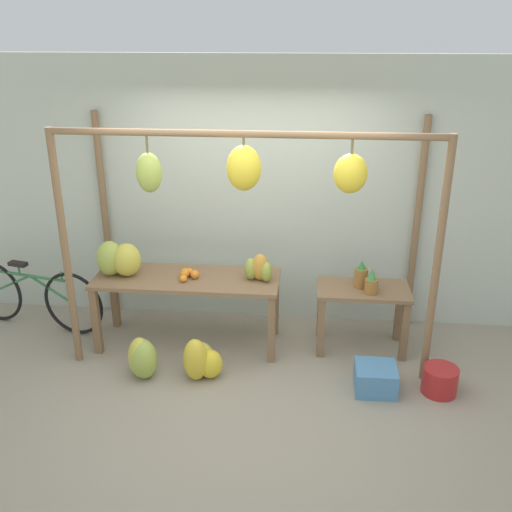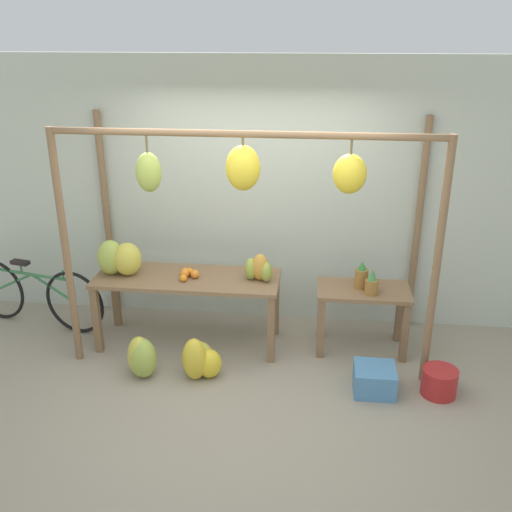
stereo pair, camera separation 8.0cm
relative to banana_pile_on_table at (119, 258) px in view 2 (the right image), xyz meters
The scene contains 14 objects.
ground_plane 1.80m from the banana_pile_on_table, 32.75° to the right, with size 20.00×20.00×0.00m, color gray.
shop_wall_back 1.58m from the banana_pile_on_table, 29.50° to the left, with size 8.00×0.08×2.80m.
stall_awning 1.57m from the banana_pile_on_table, ahead, with size 3.37×1.22×2.25m.
display_table_main 0.72m from the banana_pile_on_table, ahead, with size 1.83×0.65×0.74m.
display_table_side 2.44m from the banana_pile_on_table, ahead, with size 0.90×0.51×0.66m.
banana_pile_on_table is the anchor object (origin of this frame).
orange_pile 0.69m from the banana_pile_on_table, ahead, with size 0.19×0.23×0.09m.
pineapple_cluster 2.42m from the banana_pile_on_table, ahead, with size 0.22×0.26×0.28m.
banana_pile_ground_left 1.03m from the banana_pile_on_table, 60.33° to the right, with size 0.38×0.37×0.41m.
banana_pile_ground_right 1.31m from the banana_pile_on_table, 32.95° to the right, with size 0.41×0.38×0.42m.
fruit_crate_white 2.69m from the banana_pile_on_table, 14.42° to the right, with size 0.36×0.35×0.24m.
blue_bucket 3.21m from the banana_pile_on_table, 11.52° to the right, with size 0.31×0.31×0.25m.
parked_bicycle 1.21m from the banana_pile_on_table, 169.43° to the left, with size 1.67×0.40×0.74m.
papaya_pile 1.39m from the banana_pile_on_table, ahead, with size 0.29×0.19×0.27m.
Camera 2 is at (0.62, -4.18, 3.02)m, focal length 40.00 mm.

